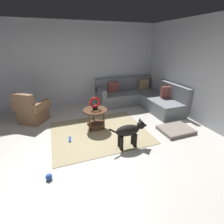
{
  "coord_description": "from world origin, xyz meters",
  "views": [
    {
      "loc": [
        -0.76,
        -2.7,
        2.08
      ],
      "look_at": [
        0.45,
        0.6,
        0.55
      ],
      "focal_mm": 25.8,
      "sensor_mm": 36.0,
      "label": 1
    }
  ],
  "objects_px": {
    "torus_sculpture": "(95,103)",
    "side_table": "(95,114)",
    "dog_toy_rope": "(70,139)",
    "dog": "(130,131)",
    "dog_toy_ball": "(49,177)",
    "armchair": "(31,111)",
    "sectional_couch": "(139,98)",
    "dog_bed_mat": "(176,130)"
  },
  "relations": [
    {
      "from": "dog",
      "to": "dog_toy_rope",
      "type": "bearing_deg",
      "value": -119.12
    },
    {
      "from": "torus_sculpture",
      "to": "dog_toy_rope",
      "type": "height_order",
      "value": "torus_sculpture"
    },
    {
      "from": "armchair",
      "to": "dog_bed_mat",
      "type": "xyz_separation_m",
      "value": [
        3.43,
        -1.82,
        -0.28
      ]
    },
    {
      "from": "sectional_couch",
      "to": "torus_sculpture",
      "type": "relative_size",
      "value": 6.9
    },
    {
      "from": "armchair",
      "to": "torus_sculpture",
      "type": "distance_m",
      "value": 1.89
    },
    {
      "from": "armchair",
      "to": "dog",
      "type": "xyz_separation_m",
      "value": [
        2.04,
        -1.99,
        0.05
      ]
    },
    {
      "from": "torus_sculpture",
      "to": "dog",
      "type": "bearing_deg",
      "value": -65.1
    },
    {
      "from": "sectional_couch",
      "to": "dog_toy_rope",
      "type": "distance_m",
      "value": 2.96
    },
    {
      "from": "side_table",
      "to": "armchair",
      "type": "bearing_deg",
      "value": 147.8
    },
    {
      "from": "dog_bed_mat",
      "to": "dog_toy_rope",
      "type": "xyz_separation_m",
      "value": [
        -2.57,
        0.5,
        -0.02
      ]
    },
    {
      "from": "side_table",
      "to": "dog_bed_mat",
      "type": "bearing_deg",
      "value": -24.13
    },
    {
      "from": "side_table",
      "to": "dog",
      "type": "xyz_separation_m",
      "value": [
        0.47,
        -1.01,
        -0.04
      ]
    },
    {
      "from": "dog_bed_mat",
      "to": "dog_toy_rope",
      "type": "height_order",
      "value": "dog_bed_mat"
    },
    {
      "from": "sectional_couch",
      "to": "dog_bed_mat",
      "type": "height_order",
      "value": "sectional_couch"
    },
    {
      "from": "side_table",
      "to": "dog_bed_mat",
      "type": "distance_m",
      "value": 2.07
    },
    {
      "from": "torus_sculpture",
      "to": "side_table",
      "type": "bearing_deg",
      "value": 0.0
    },
    {
      "from": "dog",
      "to": "dog_toy_ball",
      "type": "bearing_deg",
      "value": -75.95
    },
    {
      "from": "side_table",
      "to": "dog_toy_ball",
      "type": "distance_m",
      "value": 1.85
    },
    {
      "from": "torus_sculpture",
      "to": "armchair",
      "type": "bearing_deg",
      "value": 147.8
    },
    {
      "from": "torus_sculpture",
      "to": "dog",
      "type": "height_order",
      "value": "torus_sculpture"
    },
    {
      "from": "dog",
      "to": "dog_toy_ball",
      "type": "xyz_separation_m",
      "value": [
        -1.63,
        -0.38,
        -0.32
      ]
    },
    {
      "from": "armchair",
      "to": "dog_toy_rope",
      "type": "distance_m",
      "value": 1.6
    },
    {
      "from": "side_table",
      "to": "torus_sculpture",
      "type": "xyz_separation_m",
      "value": [
        -0.0,
        0.0,
        0.29
      ]
    },
    {
      "from": "dog_toy_ball",
      "to": "torus_sculpture",
      "type": "bearing_deg",
      "value": 50.08
    },
    {
      "from": "dog_bed_mat",
      "to": "dog_toy_ball",
      "type": "relative_size",
      "value": 7.29
    },
    {
      "from": "side_table",
      "to": "torus_sculpture",
      "type": "relative_size",
      "value": 1.84
    },
    {
      "from": "dog",
      "to": "dog_toy_ball",
      "type": "height_order",
      "value": "dog"
    },
    {
      "from": "sectional_couch",
      "to": "dog",
      "type": "distance_m",
      "value": 2.54
    },
    {
      "from": "dog_toy_ball",
      "to": "dog_toy_rope",
      "type": "bearing_deg",
      "value": 66.81
    },
    {
      "from": "side_table",
      "to": "dog_toy_rope",
      "type": "xyz_separation_m",
      "value": [
        -0.71,
        -0.33,
        -0.39
      ]
    },
    {
      "from": "dog_bed_mat",
      "to": "dog_toy_ball",
      "type": "distance_m",
      "value": 3.08
    },
    {
      "from": "side_table",
      "to": "dog_toy_rope",
      "type": "bearing_deg",
      "value": -155.09
    },
    {
      "from": "torus_sculpture",
      "to": "dog_bed_mat",
      "type": "xyz_separation_m",
      "value": [
        1.86,
        -0.83,
        -0.67
      ]
    },
    {
      "from": "dog_bed_mat",
      "to": "sectional_couch",
      "type": "bearing_deg",
      "value": 89.64
    },
    {
      "from": "side_table",
      "to": "dog",
      "type": "bearing_deg",
      "value": -65.1
    },
    {
      "from": "side_table",
      "to": "dog_toy_ball",
      "type": "height_order",
      "value": "side_table"
    },
    {
      "from": "dog",
      "to": "dog_bed_mat",
      "type": "bearing_deg",
      "value": 97.98
    },
    {
      "from": "armchair",
      "to": "dog_toy_ball",
      "type": "xyz_separation_m",
      "value": [
        0.4,
        -2.38,
        -0.27
      ]
    },
    {
      "from": "side_table",
      "to": "sectional_couch",
      "type": "bearing_deg",
      "value": 30.43
    },
    {
      "from": "sectional_couch",
      "to": "armchair",
      "type": "relative_size",
      "value": 2.25
    },
    {
      "from": "sectional_couch",
      "to": "side_table",
      "type": "distance_m",
      "value": 2.18
    },
    {
      "from": "sectional_couch",
      "to": "side_table",
      "type": "bearing_deg",
      "value": -149.57
    }
  ]
}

